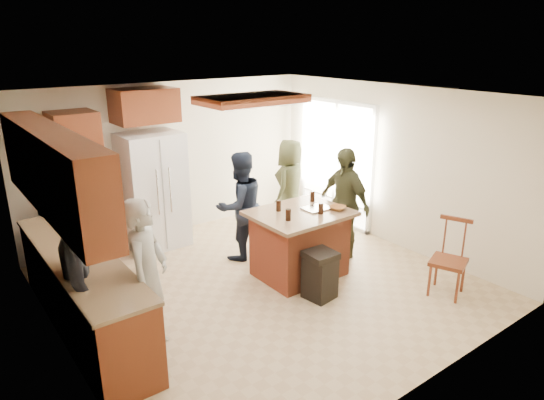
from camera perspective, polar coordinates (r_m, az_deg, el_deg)
room_shell at (r=10.29m, az=13.41°, el=5.21°), size 8.00×5.20×5.00m
person_front_left at (r=5.14m, az=-14.44°, el=-8.74°), size 0.75×0.75×1.68m
person_behind_left at (r=7.10m, az=-3.77°, el=-0.72°), size 0.80×0.51×1.62m
person_behind_right at (r=8.21m, az=2.15°, el=1.77°), size 0.90×0.78×1.56m
person_side_right at (r=7.21m, az=8.46°, el=-0.36°), size 0.56×1.01×1.67m
person_counter at (r=5.27m, az=-21.11°, el=-7.79°), size 0.77×1.27×1.84m
left_cabinetry at (r=5.66m, az=-22.42°, el=-5.68°), size 0.64×3.00×2.30m
back_wall_units at (r=7.41m, az=-19.84°, el=3.64°), size 1.80×0.60×2.45m
refrigerator at (r=7.72m, az=-13.77°, el=1.08°), size 0.90×0.76×1.80m
kitchen_island at (r=6.68m, az=3.27°, el=-5.06°), size 1.28×1.03×0.93m
island_items at (r=6.57m, az=5.34°, el=-0.86°), size 0.96×0.66×0.15m
trash_bin at (r=6.19m, az=5.66°, el=-8.73°), size 0.38×0.38×0.63m
spindle_chair at (r=6.59m, az=20.09°, el=-6.77°), size 0.54×0.54×0.99m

